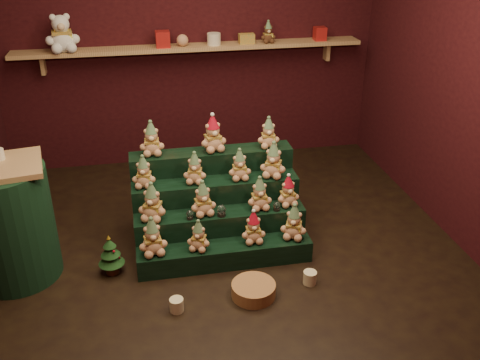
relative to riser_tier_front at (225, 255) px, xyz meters
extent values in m
plane|color=black|center=(0.01, 0.15, -0.09)|extent=(4.00, 4.00, 0.00)
cube|color=black|center=(0.01, 2.20, 1.31)|extent=(4.00, 0.10, 2.80)
cube|color=black|center=(0.01, -1.90, 1.31)|extent=(4.00, 0.10, 2.80)
cube|color=black|center=(2.06, 0.15, 1.31)|extent=(0.10, 4.00, 2.80)
cube|color=tan|center=(0.01, 2.02, 1.21)|extent=(3.60, 0.26, 0.04)
cube|color=tan|center=(-1.49, 2.09, 1.09)|extent=(0.04, 0.12, 0.20)
cube|color=tan|center=(1.51, 2.09, 1.09)|extent=(0.04, 0.12, 0.20)
cube|color=black|center=(0.00, 0.00, 0.00)|extent=(1.40, 0.22, 0.18)
cube|color=black|center=(0.00, 0.22, 0.09)|extent=(1.40, 0.22, 0.36)
cube|color=black|center=(0.00, 0.44, 0.18)|extent=(1.40, 0.22, 0.54)
cube|color=black|center=(0.00, 0.66, 0.27)|extent=(1.40, 0.22, 0.72)
cylinder|color=black|center=(-0.25, 0.16, 0.28)|extent=(0.05, 0.05, 0.02)
sphere|color=silver|center=(-0.25, 0.16, 0.32)|extent=(0.06, 0.06, 0.06)
cylinder|color=black|center=(0.00, 0.16, 0.28)|extent=(0.07, 0.07, 0.03)
sphere|color=silver|center=(0.00, 0.16, 0.33)|extent=(0.07, 0.07, 0.07)
cylinder|color=black|center=(0.46, 0.16, 0.28)|extent=(0.05, 0.05, 0.02)
sphere|color=silver|center=(0.46, 0.16, 0.32)|extent=(0.06, 0.06, 0.06)
cylinder|color=black|center=(-1.61, 0.19, 0.36)|extent=(0.66, 0.66, 0.91)
cylinder|color=#452B18|center=(-0.89, 0.06, -0.06)|extent=(0.10, 0.10, 0.05)
cone|color=#133515|center=(-0.89, 0.06, 0.05)|extent=(0.20, 0.20, 0.10)
cone|color=#133515|center=(-0.89, 0.06, 0.12)|extent=(0.15, 0.15, 0.09)
cone|color=#133515|center=(-0.89, 0.06, 0.19)|extent=(0.10, 0.10, 0.07)
cone|color=yellow|center=(-0.89, 0.06, 0.24)|extent=(0.03, 0.03, 0.03)
cylinder|color=beige|center=(-0.44, -0.49, -0.04)|extent=(0.10, 0.10, 0.10)
cylinder|color=beige|center=(0.60, -0.37, -0.04)|extent=(0.10, 0.10, 0.10)
cylinder|color=#A77443|center=(0.14, -0.43, -0.04)|extent=(0.42, 0.42, 0.10)
cube|color=#B31E1B|center=(-0.28, 2.00, 1.31)|extent=(0.14, 0.14, 0.16)
cylinder|color=beige|center=(0.24, 2.00, 1.29)|extent=(0.14, 0.14, 0.12)
cube|color=#B31E1B|center=(1.38, 2.00, 1.30)|extent=(0.12, 0.12, 0.14)
sphere|color=tan|center=(-0.09, 2.00, 1.29)|extent=(0.12, 0.12, 0.12)
cube|color=orange|center=(0.58, 2.00, 1.28)|extent=(0.16, 0.10, 0.10)
camera|label=1|loc=(-0.57, -3.52, 2.47)|focal=40.00mm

